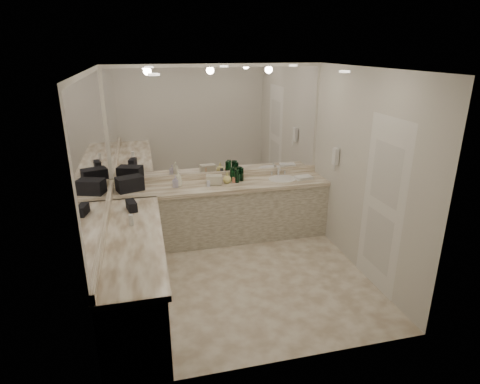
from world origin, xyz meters
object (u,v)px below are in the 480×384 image
object	(u,v)px
black_toiletry_bag	(130,184)
soap_bottle_b	(176,181)
cream_cosmetic_case	(214,180)
soap_bottle_c	(227,178)
wall_phone	(335,156)
soap_bottle_a	(179,179)
sink	(282,179)
hand_towel	(303,178)

from	to	relation	value
black_toiletry_bag	soap_bottle_b	xyz separation A→B (m)	(0.64, -0.01, -0.02)
cream_cosmetic_case	soap_bottle_c	distance (m)	0.20
soap_bottle_b	wall_phone	bearing A→B (deg)	-12.84
cream_cosmetic_case	soap_bottle_a	size ratio (longest dim) A/B	1.02
sink	wall_phone	size ratio (longest dim) A/B	1.83
sink	black_toiletry_bag	bearing A→B (deg)	179.49
soap_bottle_b	soap_bottle_c	size ratio (longest dim) A/B	1.06
wall_phone	soap_bottle_c	bearing A→B (deg)	160.75
black_toiletry_bag	soap_bottle_b	bearing A→B (deg)	-0.84
wall_phone	hand_towel	world-z (taller)	wall_phone
wall_phone	black_toiletry_bag	distance (m)	2.95
wall_phone	soap_bottle_c	size ratio (longest dim) A/B	1.47
sink	soap_bottle_b	distance (m)	1.64
soap_bottle_b	cream_cosmetic_case	bearing A→B (deg)	-1.05
wall_phone	hand_towel	xyz separation A→B (m)	(-0.29, 0.43, -0.43)
sink	hand_towel	world-z (taller)	hand_towel
hand_towel	soap_bottle_a	xyz separation A→B (m)	(-1.90, 0.11, 0.09)
soap_bottle_b	sink	bearing A→B (deg)	-0.38
cream_cosmetic_case	wall_phone	bearing A→B (deg)	-6.64
sink	wall_phone	xyz separation A→B (m)	(0.61, -0.50, 0.46)
soap_bottle_a	black_toiletry_bag	bearing A→B (deg)	-178.44
sink	wall_phone	bearing A→B (deg)	-39.57
soap_bottle_b	soap_bottle_c	world-z (taller)	soap_bottle_b
wall_phone	black_toiletry_bag	world-z (taller)	wall_phone
soap_bottle_b	soap_bottle_a	bearing A→B (deg)	29.41
wall_phone	soap_bottle_a	size ratio (longest dim) A/B	1.06
soap_bottle_c	cream_cosmetic_case	bearing A→B (deg)	-175.68
hand_towel	cream_cosmetic_case	bearing A→B (deg)	177.13
soap_bottle_c	soap_bottle_b	bearing A→B (deg)	-179.64
hand_towel	soap_bottle_c	xyz separation A→B (m)	(-1.19, 0.08, 0.06)
cream_cosmetic_case	soap_bottle_a	distance (m)	0.52
sink	wall_phone	distance (m)	0.91
hand_towel	soap_bottle_a	bearing A→B (deg)	176.75
hand_towel	soap_bottle_b	xyz separation A→B (m)	(-1.95, 0.08, 0.06)
black_toiletry_bag	soap_bottle_a	xyz separation A→B (m)	(0.69, 0.02, 0.01)
sink	soap_bottle_c	xyz separation A→B (m)	(-0.87, 0.02, 0.09)
sink	black_toiletry_bag	world-z (taller)	black_toiletry_bag
black_toiletry_bag	soap_bottle_a	distance (m)	0.69
wall_phone	soap_bottle_b	distance (m)	2.33
hand_towel	soap_bottle_a	world-z (taller)	soap_bottle_a
cream_cosmetic_case	hand_towel	bearing A→B (deg)	7.11
black_toiletry_bag	soap_bottle_c	xyz separation A→B (m)	(1.41, -0.00, -0.02)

